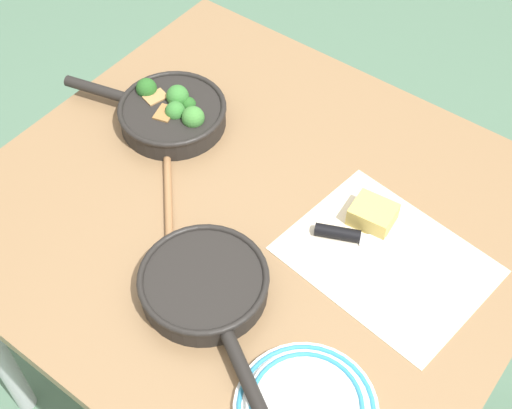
# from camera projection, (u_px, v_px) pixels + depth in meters

# --- Properties ---
(ground_plane) EXTENTS (14.00, 14.00, 0.00)m
(ground_plane) POSITION_uv_depth(u_px,v_px,m) (256.00, 385.00, 1.95)
(ground_plane) COLOR #51755B
(dining_table_red) EXTENTS (1.04, 0.94, 0.76)m
(dining_table_red) POSITION_uv_depth(u_px,v_px,m) (256.00, 239.00, 1.43)
(dining_table_red) COLOR olive
(dining_table_red) RESTS_ON ground_plane
(skillet_broccoli) EXTENTS (0.37, 0.23, 0.08)m
(skillet_broccoli) POSITION_uv_depth(u_px,v_px,m) (171.00, 112.00, 1.49)
(skillet_broccoli) COLOR black
(skillet_broccoli) RESTS_ON dining_table_red
(skillet_eggs) EXTENTS (0.34, 0.26, 0.05)m
(skillet_eggs) POSITION_uv_depth(u_px,v_px,m) (205.00, 285.00, 1.23)
(skillet_eggs) COLOR black
(skillet_eggs) RESTS_ON dining_table_red
(wooden_spoon) EXTENTS (0.30, 0.32, 0.02)m
(wooden_spoon) POSITION_uv_depth(u_px,v_px,m) (169.00, 237.00, 1.31)
(wooden_spoon) COLOR #996B42
(wooden_spoon) RESTS_ON dining_table_red
(parchment_sheet) EXTENTS (0.38, 0.31, 0.00)m
(parchment_sheet) POSITION_uv_depth(u_px,v_px,m) (387.00, 260.00, 1.29)
(parchment_sheet) COLOR beige
(parchment_sheet) RESTS_ON dining_table_red
(grater_knife) EXTENTS (0.23, 0.12, 0.02)m
(grater_knife) POSITION_uv_depth(u_px,v_px,m) (359.00, 238.00, 1.31)
(grater_knife) COLOR silver
(grater_knife) RESTS_ON dining_table_red
(cheese_block) EXTENTS (0.09, 0.07, 0.04)m
(cheese_block) POSITION_uv_depth(u_px,v_px,m) (373.00, 215.00, 1.33)
(cheese_block) COLOR #E0C15B
(cheese_block) RESTS_ON dining_table_red
(dinner_plate_stack) EXTENTS (0.23, 0.23, 0.03)m
(dinner_plate_stack) POSITION_uv_depth(u_px,v_px,m) (306.00, 407.00, 1.10)
(dinner_plate_stack) COLOR white
(dinner_plate_stack) RESTS_ON dining_table_red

